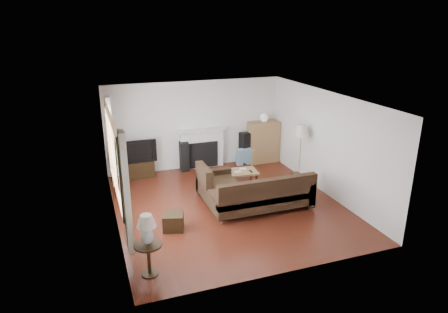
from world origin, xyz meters
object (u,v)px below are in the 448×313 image
object	(u,v)px
bookshelf	(263,142)
sectional_sofa	(261,193)
tv_stand	(137,169)
side_table	(149,259)
floor_lamp	(300,154)
coffee_table	(236,179)

from	to	relation	value
bookshelf	sectional_sofa	bearing A→B (deg)	-115.50
tv_stand	sectional_sofa	size ratio (longest dim) A/B	0.36
sectional_sofa	side_table	distance (m)	3.20
side_table	tv_stand	bearing A→B (deg)	84.69
bookshelf	floor_lamp	xyz separation A→B (m)	(0.20, -1.81, 0.17)
tv_stand	bookshelf	size ratio (longest dim) A/B	0.73
coffee_table	floor_lamp	distance (m)	1.76
sectional_sofa	bookshelf	bearing A→B (deg)	64.50
tv_stand	coffee_table	distance (m)	2.76
coffee_table	side_table	distance (m)	4.09
bookshelf	floor_lamp	size ratio (longest dim) A/B	0.79
coffee_table	side_table	size ratio (longest dim) A/B	1.79
bookshelf	sectional_sofa	distance (m)	3.26
bookshelf	coffee_table	bearing A→B (deg)	-133.59
coffee_table	sectional_sofa	bearing A→B (deg)	-82.94
tv_stand	sectional_sofa	xyz separation A→B (m)	(2.35, -2.93, 0.18)
side_table	bookshelf	bearing A→B (deg)	47.42
floor_lamp	side_table	xyz separation A→B (m)	(-4.37, -2.73, -0.49)
tv_stand	floor_lamp	size ratio (longest dim) A/B	0.58
sectional_sofa	coffee_table	distance (m)	1.44
tv_stand	floor_lamp	distance (m)	4.38
floor_lamp	side_table	world-z (taller)	floor_lamp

